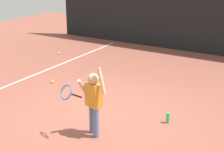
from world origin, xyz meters
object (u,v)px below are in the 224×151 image
tennis_player (93,99)px  tennis_ball_1 (59,53)px  water_bottle (168,118)px  tennis_ball_3 (52,82)px

tennis_player → tennis_ball_1: size_ratio=20.46×
tennis_player → water_bottle: 1.66m
water_bottle → tennis_ball_3: 3.50m
tennis_ball_1 → tennis_ball_3: same height
tennis_player → water_bottle: (1.01, 1.16, -0.62)m
water_bottle → tennis_ball_3: size_ratio=3.33×
water_bottle → tennis_ball_3: water_bottle is taller
tennis_ball_3 → tennis_ball_1: bearing=126.1°
tennis_player → tennis_ball_1: tennis_player is taller
water_bottle → tennis_ball_1: (-5.09, 2.78, -0.08)m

